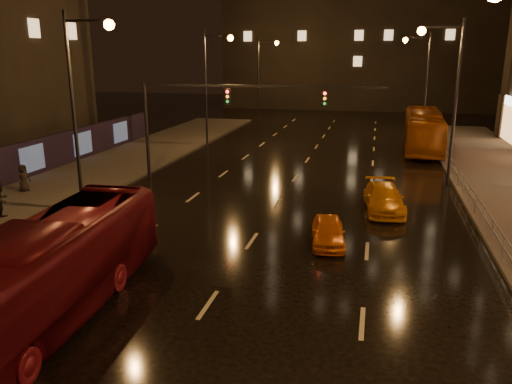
% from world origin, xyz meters
% --- Properties ---
extents(ground, '(140.00, 140.00, 0.00)m').
position_xyz_m(ground, '(0.00, 20.00, 0.00)').
color(ground, black).
rests_on(ground, ground).
extents(sidewalk_left, '(7.00, 70.00, 0.15)m').
position_xyz_m(sidewalk_left, '(-13.50, 15.00, 0.07)').
color(sidewalk_left, '#38332D').
rests_on(sidewalk_left, ground).
extents(traffic_signal, '(15.31, 0.32, 6.20)m').
position_xyz_m(traffic_signal, '(-5.06, 20.00, 4.74)').
color(traffic_signal, black).
rests_on(traffic_signal, ground).
extents(railing_right, '(0.05, 56.00, 1.00)m').
position_xyz_m(railing_right, '(10.20, 18.00, 0.90)').
color(railing_right, '#99999E').
rests_on(railing_right, sidewalk_right).
extents(bus_red, '(3.30, 11.47, 3.16)m').
position_xyz_m(bus_red, '(-4.43, 2.00, 1.58)').
color(bus_red, maroon).
rests_on(bus_red, ground).
extents(bus_curb, '(3.28, 12.26, 3.39)m').
position_xyz_m(bus_curb, '(9.00, 34.51, 1.69)').
color(bus_curb, '#883E0D').
rests_on(bus_curb, ground).
extents(taxi_near, '(1.83, 3.59, 1.17)m').
position_xyz_m(taxi_near, '(3.32, 10.40, 0.59)').
color(taxi_near, orange).
rests_on(taxi_near, ground).
extents(taxi_far, '(2.35, 4.81, 1.35)m').
position_xyz_m(taxi_far, '(5.69, 15.96, 0.67)').
color(taxi_far, orange).
rests_on(taxi_far, ground).
extents(pedestrian_b, '(0.80, 0.98, 1.87)m').
position_xyz_m(pedestrian_b, '(-12.65, 9.83, 1.09)').
color(pedestrian_b, black).
rests_on(pedestrian_b, sidewalk_left).
extents(pedestrian_c, '(0.67, 0.88, 1.60)m').
position_xyz_m(pedestrian_c, '(-14.96, 14.43, 0.95)').
color(pedestrian_c, black).
rests_on(pedestrian_c, sidewalk_left).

